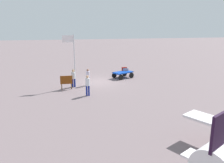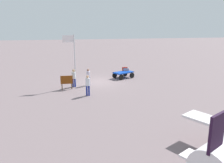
{
  "view_description": "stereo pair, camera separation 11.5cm",
  "coord_description": "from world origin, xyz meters",
  "px_view_note": "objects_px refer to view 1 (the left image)",
  "views": [
    {
      "loc": [
        3.03,
        23.05,
        5.96
      ],
      "look_at": [
        -0.25,
        6.0,
        1.52
      ],
      "focal_mm": 37.67,
      "sensor_mm": 36.0,
      "label": 1
    },
    {
      "loc": [
        2.92,
        23.08,
        5.96
      ],
      "look_at": [
        -0.25,
        6.0,
        1.52
      ],
      "focal_mm": 37.67,
      "sensor_mm": 36.0,
      "label": 2
    }
  ],
  "objects_px": {
    "worker_lead": "(88,76)",
    "flagpole": "(73,55)",
    "suitcase_tan": "(126,69)",
    "worker_supervisor": "(73,77)",
    "signboard": "(66,81)",
    "suitcase_navy": "(124,69)",
    "worker_trailing": "(88,84)",
    "luggage_cart": "(123,74)"
  },
  "relations": [
    {
      "from": "flagpole",
      "to": "worker_supervisor",
      "type": "bearing_deg",
      "value": 76.87
    },
    {
      "from": "worker_lead",
      "to": "worker_trailing",
      "type": "distance_m",
      "value": 3.23
    },
    {
      "from": "worker_lead",
      "to": "signboard",
      "type": "height_order",
      "value": "worker_lead"
    },
    {
      "from": "suitcase_navy",
      "to": "signboard",
      "type": "height_order",
      "value": "signboard"
    },
    {
      "from": "worker_trailing",
      "to": "flagpole",
      "type": "relative_size",
      "value": 0.35
    },
    {
      "from": "worker_trailing",
      "to": "worker_supervisor",
      "type": "xyz_separation_m",
      "value": [
        1.07,
        -2.92,
        -0.03
      ]
    },
    {
      "from": "luggage_cart",
      "to": "worker_trailing",
      "type": "distance_m",
      "value": 7.04
    },
    {
      "from": "suitcase_navy",
      "to": "worker_lead",
      "type": "xyz_separation_m",
      "value": [
        4.35,
        3.1,
        0.08
      ]
    },
    {
      "from": "flagpole",
      "to": "signboard",
      "type": "distance_m",
      "value": 2.42
    },
    {
      "from": "worker_lead",
      "to": "suitcase_navy",
      "type": "bearing_deg",
      "value": -144.54
    },
    {
      "from": "worker_trailing",
      "to": "flagpole",
      "type": "bearing_deg",
      "value": -70.84
    },
    {
      "from": "suitcase_navy",
      "to": "worker_trailing",
      "type": "height_order",
      "value": "worker_trailing"
    },
    {
      "from": "luggage_cart",
      "to": "worker_lead",
      "type": "bearing_deg",
      "value": 30.4
    },
    {
      "from": "luggage_cart",
      "to": "signboard",
      "type": "bearing_deg",
      "value": 28.95
    },
    {
      "from": "luggage_cart",
      "to": "worker_lead",
      "type": "xyz_separation_m",
      "value": [
        3.97,
        2.33,
        0.45
      ]
    },
    {
      "from": "luggage_cart",
      "to": "suitcase_navy",
      "type": "relative_size",
      "value": 4.16
    },
    {
      "from": "worker_lead",
      "to": "worker_trailing",
      "type": "relative_size",
      "value": 0.94
    },
    {
      "from": "worker_supervisor",
      "to": "flagpole",
      "type": "bearing_deg",
      "value": -103.13
    },
    {
      "from": "worker_lead",
      "to": "signboard",
      "type": "bearing_deg",
      "value": 26.0
    },
    {
      "from": "suitcase_tan",
      "to": "flagpole",
      "type": "distance_m",
      "value": 7.02
    },
    {
      "from": "flagpole",
      "to": "signboard",
      "type": "relative_size",
      "value": 3.88
    },
    {
      "from": "luggage_cart",
      "to": "suitcase_tan",
      "type": "xyz_separation_m",
      "value": [
        -0.5,
        -0.68,
        0.33
      ]
    },
    {
      "from": "suitcase_tan",
      "to": "worker_lead",
      "type": "xyz_separation_m",
      "value": [
        4.48,
        3.01,
        0.13
      ]
    },
    {
      "from": "worker_lead",
      "to": "flagpole",
      "type": "distance_m",
      "value": 2.47
    },
    {
      "from": "suitcase_tan",
      "to": "worker_lead",
      "type": "height_order",
      "value": "worker_lead"
    },
    {
      "from": "luggage_cart",
      "to": "suitcase_tan",
      "type": "bearing_deg",
      "value": -126.45
    },
    {
      "from": "worker_trailing",
      "to": "signboard",
      "type": "distance_m",
      "value": 2.82
    },
    {
      "from": "luggage_cart",
      "to": "suitcase_navy",
      "type": "height_order",
      "value": "suitcase_navy"
    },
    {
      "from": "luggage_cart",
      "to": "flagpole",
      "type": "distance_m",
      "value": 6.42
    },
    {
      "from": "worker_supervisor",
      "to": "flagpole",
      "type": "height_order",
      "value": "flagpole"
    },
    {
      "from": "flagpole",
      "to": "signboard",
      "type": "xyz_separation_m",
      "value": [
        0.67,
        0.78,
        -2.19
      ]
    },
    {
      "from": "worker_lead",
      "to": "worker_supervisor",
      "type": "relative_size",
      "value": 0.97
    },
    {
      "from": "worker_supervisor",
      "to": "worker_trailing",
      "type": "bearing_deg",
      "value": 110.02
    },
    {
      "from": "signboard",
      "to": "suitcase_tan",
      "type": "bearing_deg",
      "value": -148.4
    },
    {
      "from": "suitcase_navy",
      "to": "suitcase_tan",
      "type": "bearing_deg",
      "value": 148.18
    },
    {
      "from": "luggage_cart",
      "to": "worker_supervisor",
      "type": "distance_m",
      "value": 5.99
    },
    {
      "from": "flagpole",
      "to": "signboard",
      "type": "bearing_deg",
      "value": 49.39
    },
    {
      "from": "suitcase_tan",
      "to": "worker_supervisor",
      "type": "height_order",
      "value": "worker_supervisor"
    },
    {
      "from": "suitcase_tan",
      "to": "worker_supervisor",
      "type": "relative_size",
      "value": 0.41
    },
    {
      "from": "suitcase_navy",
      "to": "flagpole",
      "type": "xyz_separation_m",
      "value": [
        5.71,
        3.31,
        2.13
      ]
    },
    {
      "from": "suitcase_tan",
      "to": "worker_lead",
      "type": "distance_m",
      "value": 5.4
    },
    {
      "from": "worker_lead",
      "to": "flagpole",
      "type": "bearing_deg",
      "value": 8.73
    }
  ]
}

